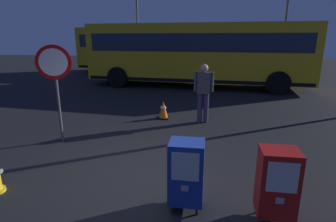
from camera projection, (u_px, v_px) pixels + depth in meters
name	position (u px, v px, depth m)	size (l,w,h in m)	color
ground_plane	(141.00, 178.00, 4.70)	(60.00, 60.00, 0.00)	black
newspaper_box_primary	(186.00, 172.00, 3.73)	(0.48, 0.42, 1.02)	black
newspaper_box_secondary	(277.00, 182.00, 3.46)	(0.48, 0.42, 1.02)	black
stop_sign	(55.00, 74.00, 5.94)	(0.71, 0.31, 2.23)	#4C4F54
pedestrian	(204.00, 90.00, 7.52)	(0.55, 0.22, 1.67)	#382D51
traffic_cone	(163.00, 110.00, 8.09)	(0.36, 0.36, 0.53)	black
bus_near	(197.00, 51.00, 13.05)	(10.66, 3.42, 3.00)	gold
bus_far	(156.00, 48.00, 17.68)	(10.75, 3.93, 3.00)	gold
street_light_near_left	(137.00, 16.00, 18.50)	(0.32, 0.32, 6.48)	#4C4F54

